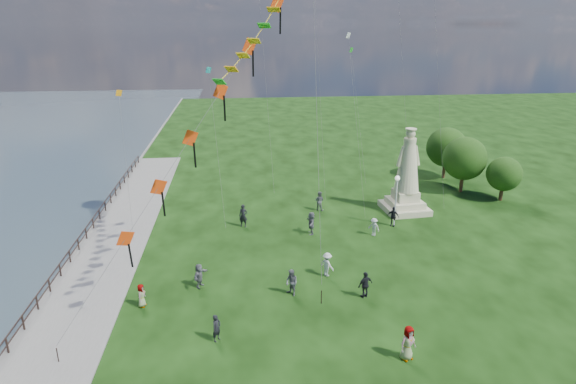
{
  "coord_description": "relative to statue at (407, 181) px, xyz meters",
  "views": [
    {
      "loc": [
        -4.2,
        -21.99,
        16.05
      ],
      "look_at": [
        -1.0,
        8.0,
        5.5
      ],
      "focal_mm": 30.0,
      "sensor_mm": 36.0,
      "label": 1
    }
  ],
  "objects": [
    {
      "name": "person_4",
      "position": [
        -6.72,
        -19.89,
        -1.93
      ],
      "size": [
        1.06,
        0.88,
        1.88
      ],
      "primitive_type": "imported",
      "rotation": [
        0.0,
        0.0,
        0.4
      ],
      "color": "#595960",
      "rests_on": "ground"
    },
    {
      "name": "person_1",
      "position": [
        -11.83,
        -13.22,
        -2.0
      ],
      "size": [
        0.91,
        0.99,
        1.73
      ],
      "primitive_type": "imported",
      "rotation": [
        0.0,
        0.0,
        -0.96
      ],
      "color": "#595960",
      "rests_on": "ground"
    },
    {
      "name": "person_2",
      "position": [
        -9.18,
        -11.02,
        -2.03
      ],
      "size": [
        1.07,
        1.2,
        1.66
      ],
      "primitive_type": "imported",
      "rotation": [
        0.0,
        0.0,
        2.19
      ],
      "color": "silver",
      "rests_on": "ground"
    },
    {
      "name": "person_3",
      "position": [
        -7.34,
        -13.96,
        -2.0
      ],
      "size": [
        1.14,
        0.87,
        1.74
      ],
      "primitive_type": "imported",
      "rotation": [
        0.0,
        0.0,
        3.53
      ],
      "color": "black",
      "rests_on": "ground"
    },
    {
      "name": "person_0",
      "position": [
        -16.32,
        -17.36,
        -2.09
      ],
      "size": [
        0.64,
        0.67,
        1.55
      ],
      "primitive_type": "imported",
      "rotation": [
        0.0,
        0.0,
        0.89
      ],
      "color": "black",
      "rests_on": "ground"
    },
    {
      "name": "person_7",
      "position": [
        -7.68,
        0.98,
        -1.97
      ],
      "size": [
        1.02,
        0.9,
        1.79
      ],
      "primitive_type": "imported",
      "rotation": [
        0.0,
        0.0,
        2.62
      ],
      "color": "#595960",
      "rests_on": "ground"
    },
    {
      "name": "statue",
      "position": [
        0.0,
        0.0,
        0.0
      ],
      "size": [
        4.04,
        4.04,
        7.59
      ],
      "rotation": [
        0.0,
        0.0,
        0.09
      ],
      "color": "beige",
      "rests_on": "ground"
    },
    {
      "name": "small_kites",
      "position": [
        -7.63,
        5.45,
        10.8
      ],
      "size": [
        28.18,
        17.64,
        24.96
      ],
      "color": "teal",
      "rests_on": "ground"
    },
    {
      "name": "person_5",
      "position": [
        -17.61,
        -11.61,
        -2.05
      ],
      "size": [
        1.25,
        1.64,
        1.62
      ],
      "primitive_type": "imported",
      "rotation": [
        0.0,
        0.0,
        1.11
      ],
      "color": "#595960",
      "rests_on": "ground"
    },
    {
      "name": "person_8",
      "position": [
        -4.27,
        -4.99,
        -2.13
      ],
      "size": [
        1.03,
        1.01,
        1.47
      ],
      "primitive_type": "imported",
      "rotation": [
        0.0,
        0.0,
        -0.75
      ],
      "color": "silver",
      "rests_on": "ground"
    },
    {
      "name": "person_10",
      "position": [
        -20.91,
        -13.54,
        -2.13
      ],
      "size": [
        0.58,
        0.79,
        1.46
      ],
      "primitive_type": "imported",
      "rotation": [
        0.0,
        0.0,
        1.36
      ],
      "color": "#595960",
      "rests_on": "ground"
    },
    {
      "name": "waterfront",
      "position": [
        -25.88,
        -8.4,
        -2.93
      ],
      "size": [
        200.0,
        200.0,
        1.51
      ],
      "color": "#2F3C47",
      "rests_on": "ground"
    },
    {
      "name": "person_9",
      "position": [
        -2.15,
        -3.27,
        -2.01
      ],
      "size": [
        1.11,
        0.99,
        1.7
      ],
      "primitive_type": "imported",
      "rotation": [
        0.0,
        0.0,
        -0.61
      ],
      "color": "black",
      "rests_on": "ground"
    },
    {
      "name": "person_11",
      "position": [
        -9.2,
        -4.1,
        -1.94
      ],
      "size": [
        0.78,
        1.73,
        1.85
      ],
      "primitive_type": "imported",
      "rotation": [
        0.0,
        0.0,
        4.69
      ],
      "color": "#595960",
      "rests_on": "ground"
    },
    {
      "name": "person_6",
      "position": [
        -14.62,
        -2.08,
        -1.9
      ],
      "size": [
        0.81,
        0.64,
        1.94
      ],
      "primitive_type": "imported",
      "rotation": [
        0.0,
        0.0,
        -0.29
      ],
      "color": "black",
      "rests_on": "ground"
    },
    {
      "name": "tree_row",
      "position": [
        7.99,
        5.91,
        0.45
      ],
      "size": [
        6.49,
        11.23,
        5.62
      ],
      "color": "#382314",
      "rests_on": "ground"
    },
    {
      "name": "red_kite_train",
      "position": [
        -16.72,
        -12.78,
        8.1
      ],
      "size": [
        12.32,
        9.35,
        17.69
      ],
      "color": "black",
      "rests_on": "ground"
    },
    {
      "name": "lamppost",
      "position": [
        -2.05,
        -3.33,
        0.33
      ],
      "size": [
        0.41,
        0.41,
        4.43
      ],
      "color": "silver",
      "rests_on": "ground"
    }
  ]
}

